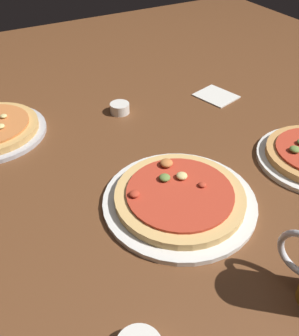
# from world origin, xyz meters

# --- Properties ---
(ground_plane) EXTENTS (2.40, 2.40, 0.03)m
(ground_plane) POSITION_xyz_m (0.00, 0.00, -0.01)
(ground_plane) COLOR brown
(pizza_plate_near) EXTENTS (0.34, 0.34, 0.05)m
(pizza_plate_near) POSITION_xyz_m (0.01, -0.12, 0.02)
(pizza_plate_near) COLOR silver
(pizza_plate_near) RESTS_ON ground_plane
(ramekin_butter) EXTENTS (0.06, 0.06, 0.03)m
(ramekin_butter) POSITION_xyz_m (0.06, 0.30, 0.01)
(ramekin_butter) COLOR silver
(ramekin_butter) RESTS_ON ground_plane
(napkin_folded) EXTENTS (0.13, 0.14, 0.01)m
(napkin_folded) POSITION_xyz_m (0.38, 0.24, 0.00)
(napkin_folded) COLOR silver
(napkin_folded) RESTS_ON ground_plane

